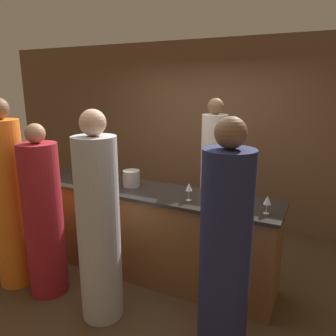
{
  "coord_description": "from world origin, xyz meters",
  "views": [
    {
      "loc": [
        1.73,
        -2.97,
        2.14
      ],
      "look_at": [
        0.19,
        0.1,
        1.26
      ],
      "focal_mm": 35.0,
      "sensor_mm": 36.0,
      "label": 1
    }
  ],
  "objects_px": {
    "bartender": "(213,183)",
    "guest_3": "(9,201)",
    "guest_1": "(225,257)",
    "wine_bottle_0": "(91,166)",
    "guest_0": "(99,227)",
    "guest_2": "(44,218)",
    "ice_bucket": "(131,178)"
  },
  "relations": [
    {
      "from": "bartender",
      "to": "guest_3",
      "type": "xyz_separation_m",
      "value": [
        -1.7,
        -1.61,
        0.01
      ]
    },
    {
      "from": "guest_2",
      "to": "wine_bottle_0",
      "type": "xyz_separation_m",
      "value": [
        -0.15,
        0.96,
        0.31
      ]
    },
    {
      "from": "guest_2",
      "to": "ice_bucket",
      "type": "xyz_separation_m",
      "value": [
        0.54,
        0.82,
        0.28
      ]
    },
    {
      "from": "bartender",
      "to": "guest_1",
      "type": "bearing_deg",
      "value": 111.94
    },
    {
      "from": "guest_0",
      "to": "guest_1",
      "type": "relative_size",
      "value": 1.01
    },
    {
      "from": "guest_0",
      "to": "wine_bottle_0",
      "type": "height_order",
      "value": "guest_0"
    },
    {
      "from": "guest_1",
      "to": "wine_bottle_0",
      "type": "height_order",
      "value": "guest_1"
    },
    {
      "from": "bartender",
      "to": "wine_bottle_0",
      "type": "bearing_deg",
      "value": 23.71
    },
    {
      "from": "guest_1",
      "to": "guest_2",
      "type": "height_order",
      "value": "guest_1"
    },
    {
      "from": "guest_1",
      "to": "bartender",
      "type": "bearing_deg",
      "value": 111.94
    },
    {
      "from": "guest_2",
      "to": "guest_1",
      "type": "bearing_deg",
      "value": -1.38
    },
    {
      "from": "wine_bottle_0",
      "to": "guest_3",
      "type": "bearing_deg",
      "value": -106.55
    },
    {
      "from": "bartender",
      "to": "guest_1",
      "type": "height_order",
      "value": "bartender"
    },
    {
      "from": "wine_bottle_0",
      "to": "guest_2",
      "type": "bearing_deg",
      "value": -81.2
    },
    {
      "from": "guest_0",
      "to": "guest_3",
      "type": "relative_size",
      "value": 0.96
    },
    {
      "from": "bartender",
      "to": "guest_3",
      "type": "distance_m",
      "value": 2.34
    },
    {
      "from": "guest_1",
      "to": "guest_0",
      "type": "bearing_deg",
      "value": -179.83
    },
    {
      "from": "bartender",
      "to": "guest_1",
      "type": "distance_m",
      "value": 1.75
    },
    {
      "from": "guest_0",
      "to": "guest_1",
      "type": "height_order",
      "value": "guest_0"
    },
    {
      "from": "guest_2",
      "to": "wine_bottle_0",
      "type": "height_order",
      "value": "guest_2"
    },
    {
      "from": "bartender",
      "to": "guest_0",
      "type": "relative_size",
      "value": 1.02
    },
    {
      "from": "bartender",
      "to": "guest_2",
      "type": "relative_size",
      "value": 1.11
    },
    {
      "from": "guest_2",
      "to": "ice_bucket",
      "type": "bearing_deg",
      "value": 56.48
    },
    {
      "from": "wine_bottle_0",
      "to": "ice_bucket",
      "type": "xyz_separation_m",
      "value": [
        0.69,
        -0.14,
        -0.03
      ]
    },
    {
      "from": "ice_bucket",
      "to": "guest_0",
      "type": "bearing_deg",
      "value": -76.89
    },
    {
      "from": "guest_0",
      "to": "guest_1",
      "type": "distance_m",
      "value": 1.17
    },
    {
      "from": "wine_bottle_0",
      "to": "bartender",
      "type": "bearing_deg",
      "value": 23.71
    },
    {
      "from": "guest_0",
      "to": "guest_2",
      "type": "relative_size",
      "value": 1.09
    },
    {
      "from": "guest_1",
      "to": "ice_bucket",
      "type": "xyz_separation_m",
      "value": [
        -1.37,
        0.86,
        0.21
      ]
    },
    {
      "from": "bartender",
      "to": "ice_bucket",
      "type": "distance_m",
      "value": 1.06
    },
    {
      "from": "guest_3",
      "to": "guest_1",
      "type": "bearing_deg",
      "value": -0.23
    },
    {
      "from": "guest_2",
      "to": "wine_bottle_0",
      "type": "relative_size",
      "value": 5.84
    }
  ]
}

